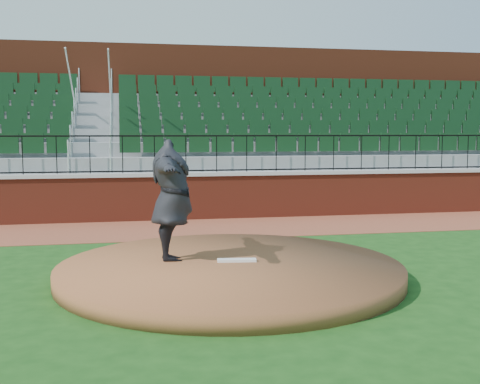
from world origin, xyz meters
name	(u,v)px	position (x,y,z in m)	size (l,w,h in m)	color
ground	(258,280)	(0.00, 0.00, 0.00)	(90.00, 90.00, 0.00)	#153F12
warning_track	(210,228)	(0.00, 5.40, 0.01)	(34.00, 3.20, 0.01)	brown
field_wall	(202,197)	(0.00, 7.00, 0.60)	(34.00, 0.35, 1.20)	maroon
wall_cap	(201,174)	(0.00, 7.00, 1.25)	(34.00, 0.45, 0.10)	#B7B7B7
wall_railing	(201,154)	(0.00, 7.00, 1.80)	(34.00, 0.05, 1.00)	black
seating_stands	(190,135)	(0.00, 9.72, 2.30)	(34.00, 5.10, 4.60)	gray
concourse_wall	(181,122)	(0.00, 12.52, 2.75)	(34.00, 0.50, 5.50)	maroon
pitchers_mound	(230,271)	(-0.42, 0.21, 0.12)	(5.67, 5.67, 0.25)	brown
pitching_rubber	(237,260)	(-0.29, 0.34, 0.27)	(0.65, 0.16, 0.04)	white
pitcher	(172,200)	(-1.34, 0.66, 1.27)	(2.51, 0.68, 2.04)	black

